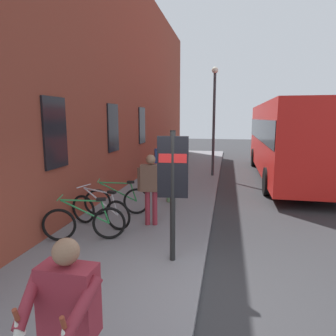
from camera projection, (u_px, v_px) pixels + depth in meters
ground at (246, 200)px, 10.16m from camera, size 60.00×60.00×0.00m
sidewalk_pavement at (176, 182)px, 12.61m from camera, size 24.00×3.50×0.12m
station_facade at (134, 82)px, 13.27m from camera, size 22.00×0.65×8.57m
bicycle_mid_rack at (85, 223)px, 6.45m from camera, size 0.67×1.71×0.97m
bicycle_by_door at (100, 211)px, 7.26m from camera, size 0.63×1.72×0.97m
bicycle_leaning_wall at (117, 201)px, 8.17m from camera, size 0.66×1.71×0.97m
transit_info_sign at (173, 176)px, 5.34m from camera, size 0.13×0.55×2.40m
city_bus at (288, 136)px, 13.47m from camera, size 10.52×2.72×3.35m
pedestrian_crossing_street at (151, 183)px, 7.28m from camera, size 0.33×0.65×1.75m
pedestrian_by_facade at (171, 168)px, 9.32m from camera, size 0.52×0.55×1.76m
pedestrian_near_bus at (160, 158)px, 12.42m from camera, size 0.52×0.44×1.59m
tourist_with_hotdogs at (68, 313)px, 2.47m from camera, size 0.57×0.64×1.66m
street_lamp at (214, 112)px, 13.37m from camera, size 0.28×0.28×4.81m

